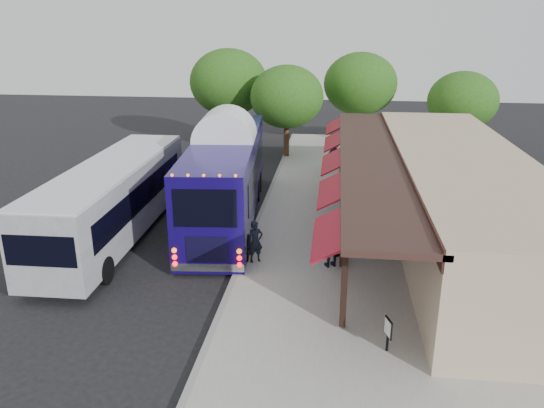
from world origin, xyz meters
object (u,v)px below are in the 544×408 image
at_px(sign_board, 388,329).
at_px(ped_c, 332,244).
at_px(ped_a, 255,242).
at_px(ped_d, 335,154).
at_px(city_bus, 114,197).
at_px(coach_bus, 226,173).
at_px(ped_b, 332,235).

bearing_deg(sign_board, ped_c, 88.92).
relative_size(ped_a, sign_board, 1.63).
height_order(ped_a, ped_d, ped_d).
bearing_deg(city_bus, sign_board, -35.32).
xyz_separation_m(coach_bus, ped_b, (4.85, -3.87, -1.22)).
distance_m(city_bus, ped_d, 14.85).
bearing_deg(ped_b, ped_a, 38.34).
bearing_deg(city_bus, ped_d, 51.67).
xyz_separation_m(ped_a, ped_d, (2.80, 13.82, 0.07)).
bearing_deg(city_bus, ped_c, -14.24).
bearing_deg(ped_c, sign_board, 80.89).
bearing_deg(coach_bus, ped_d, 56.59).
height_order(city_bus, ped_b, city_bus).
relative_size(city_bus, ped_b, 7.61).
bearing_deg(ped_b, ped_d, -71.13).
xyz_separation_m(ped_b, sign_board, (1.57, -6.17, -0.12)).
height_order(ped_b, ped_c, ped_c).
bearing_deg(sign_board, city_bus, 127.44).
relative_size(ped_b, ped_c, 0.89).
bearing_deg(ped_d, ped_a, 83.45).
relative_size(coach_bus, ped_b, 8.13).
height_order(city_bus, sign_board, city_bus).
xyz_separation_m(city_bus, ped_a, (6.19, -2.03, -0.81)).
xyz_separation_m(ped_b, ped_c, (0.00, -1.08, 0.10)).
bearing_deg(ped_b, ped_c, 108.87).
bearing_deg(ped_c, ped_b, -116.29).
relative_size(ped_b, sign_board, 1.60).
bearing_deg(sign_board, ped_a, 111.92).
height_order(ped_a, sign_board, ped_a).
bearing_deg(ped_b, coach_bus, -19.71).
bearing_deg(ped_a, coach_bus, 81.76).
relative_size(ped_a, ped_b, 1.02).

